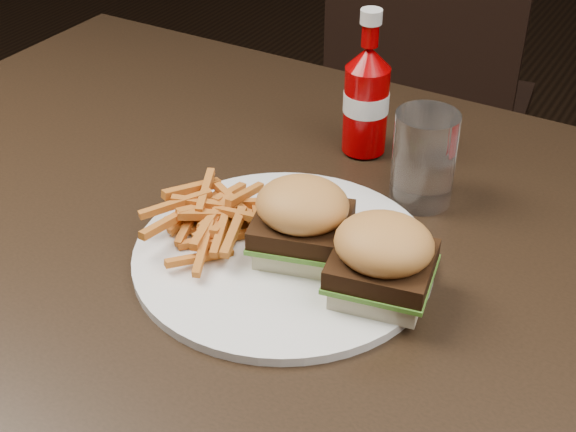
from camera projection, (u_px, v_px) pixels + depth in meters
The scene contains 8 objects.
dining_table at pixel (269, 231), 0.93m from camera, with size 1.20×0.80×0.04m, color black.
chair_far at pixel (431, 112), 1.83m from camera, with size 0.41×0.41×0.04m, color black.
plate at pixel (283, 255), 0.85m from camera, with size 0.32×0.32×0.01m, color white.
sandwich_half_a at pixel (302, 245), 0.84m from camera, with size 0.09×0.08×0.02m, color beige.
sandwich_half_b at pixel (380, 285), 0.79m from camera, with size 0.09×0.08×0.02m, color beige.
fries_pile at pixel (216, 218), 0.86m from camera, with size 0.12×0.12×0.05m, color #AB5D14, non-canonical shape.
ketchup_bottle at pixel (366, 109), 1.01m from camera, with size 0.06×0.06×0.11m, color #990002.
tumbler at pixel (424, 159), 0.92m from camera, with size 0.07×0.07×0.12m, color white.
Camera 1 is at (0.40, -0.64, 1.28)m, focal length 50.00 mm.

